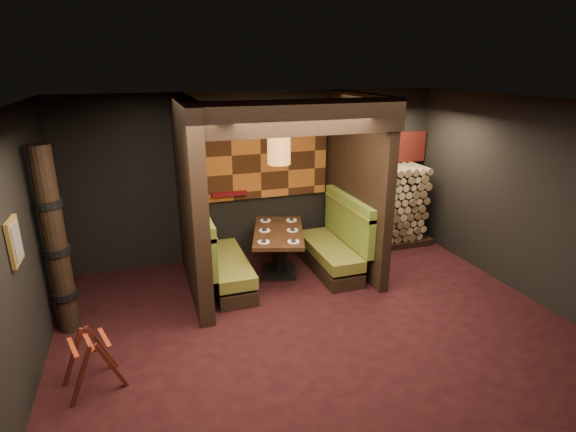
{
  "coord_description": "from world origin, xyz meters",
  "views": [
    {
      "loc": [
        -1.98,
        -4.6,
        3.26
      ],
      "look_at": [
        0.0,
        1.3,
        1.15
      ],
      "focal_mm": 28.0,
      "sensor_mm": 36.0,
      "label": 1
    }
  ],
  "objects_px": {
    "booth_bench_left": "(221,262)",
    "booth_bench_right": "(335,247)",
    "luggage_rack": "(92,359)",
    "pendant_lamp": "(279,149)",
    "firewood_stack": "(386,207)",
    "dining_table": "(279,244)",
    "totem_column": "(56,244)"
  },
  "relations": [
    {
      "from": "booth_bench_right",
      "to": "luggage_rack",
      "type": "bearing_deg",
      "value": -153.03
    },
    {
      "from": "booth_bench_left",
      "to": "booth_bench_right",
      "type": "bearing_deg",
      "value": 0.0
    },
    {
      "from": "booth_bench_right",
      "to": "totem_column",
      "type": "height_order",
      "value": "totem_column"
    },
    {
      "from": "firewood_stack",
      "to": "dining_table",
      "type": "bearing_deg",
      "value": -166.07
    },
    {
      "from": "booth_bench_right",
      "to": "pendant_lamp",
      "type": "distance_m",
      "value": 1.9
    },
    {
      "from": "firewood_stack",
      "to": "booth_bench_left",
      "type": "bearing_deg",
      "value": -167.83
    },
    {
      "from": "totem_column",
      "to": "luggage_rack",
      "type": "bearing_deg",
      "value": -73.47
    },
    {
      "from": "pendant_lamp",
      "to": "totem_column",
      "type": "xyz_separation_m",
      "value": [
        -3.05,
        -0.63,
        -0.87
      ]
    },
    {
      "from": "booth_bench_left",
      "to": "dining_table",
      "type": "bearing_deg",
      "value": 7.91
    },
    {
      "from": "totem_column",
      "to": "firewood_stack",
      "type": "xyz_separation_m",
      "value": [
        5.33,
        1.25,
        -0.44
      ]
    },
    {
      "from": "booth_bench_left",
      "to": "totem_column",
      "type": "height_order",
      "value": "totem_column"
    },
    {
      "from": "totem_column",
      "to": "firewood_stack",
      "type": "distance_m",
      "value": 5.5
    },
    {
      "from": "firewood_stack",
      "to": "pendant_lamp",
      "type": "bearing_deg",
      "value": -164.89
    },
    {
      "from": "booth_bench_left",
      "to": "pendant_lamp",
      "type": "height_order",
      "value": "pendant_lamp"
    },
    {
      "from": "booth_bench_left",
      "to": "pendant_lamp",
      "type": "relative_size",
      "value": 1.58
    },
    {
      "from": "pendant_lamp",
      "to": "totem_column",
      "type": "distance_m",
      "value": 3.24
    },
    {
      "from": "booth_bench_right",
      "to": "firewood_stack",
      "type": "relative_size",
      "value": 0.92
    },
    {
      "from": "dining_table",
      "to": "totem_column",
      "type": "relative_size",
      "value": 0.66
    },
    {
      "from": "dining_table",
      "to": "totem_column",
      "type": "distance_m",
      "value": 3.2
    },
    {
      "from": "booth_bench_left",
      "to": "dining_table",
      "type": "relative_size",
      "value": 1.01
    },
    {
      "from": "booth_bench_left",
      "to": "luggage_rack",
      "type": "bearing_deg",
      "value": -132.98
    },
    {
      "from": "dining_table",
      "to": "pendant_lamp",
      "type": "bearing_deg",
      "value": -90.0
    },
    {
      "from": "luggage_rack",
      "to": "firewood_stack",
      "type": "bearing_deg",
      "value": 27.08
    },
    {
      "from": "dining_table",
      "to": "booth_bench_left",
      "type": "bearing_deg",
      "value": -172.09
    },
    {
      "from": "booth_bench_right",
      "to": "pendant_lamp",
      "type": "height_order",
      "value": "pendant_lamp"
    },
    {
      "from": "booth_bench_left",
      "to": "luggage_rack",
      "type": "relative_size",
      "value": 2.28
    },
    {
      "from": "booth_bench_left",
      "to": "booth_bench_right",
      "type": "relative_size",
      "value": 1.0
    },
    {
      "from": "pendant_lamp",
      "to": "booth_bench_right",
      "type": "bearing_deg",
      "value": -5.17
    },
    {
      "from": "luggage_rack",
      "to": "booth_bench_right",
      "type": "bearing_deg",
      "value": 26.97
    },
    {
      "from": "booth_bench_left",
      "to": "totem_column",
      "type": "relative_size",
      "value": 0.67
    },
    {
      "from": "booth_bench_right",
      "to": "totem_column",
      "type": "distance_m",
      "value": 4.1
    },
    {
      "from": "pendant_lamp",
      "to": "luggage_rack",
      "type": "bearing_deg",
      "value": -144.35
    }
  ]
}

